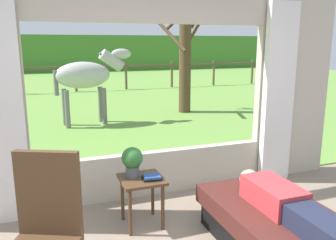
# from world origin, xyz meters

# --- Properties ---
(back_wall_with_window) EXTENTS (5.20, 0.12, 2.55)m
(back_wall_with_window) POSITION_xyz_m (0.00, 2.26, 1.25)
(back_wall_with_window) COLOR #BCB29E
(back_wall_with_window) RESTS_ON ground_plane
(curtain_panel_left) EXTENTS (0.44, 0.10, 2.40)m
(curtain_panel_left) POSITION_xyz_m (-1.69, 2.12, 1.20)
(curtain_panel_left) COLOR silver
(curtain_panel_left) RESTS_ON ground_plane
(curtain_panel_right) EXTENTS (0.44, 0.10, 2.40)m
(curtain_panel_right) POSITION_xyz_m (1.69, 2.12, 1.20)
(curtain_panel_right) COLOR silver
(curtain_panel_right) RESTS_ON ground_plane
(outdoor_pasture_lawn) EXTENTS (36.00, 21.68, 0.02)m
(outdoor_pasture_lawn) POSITION_xyz_m (0.00, 13.16, 0.01)
(outdoor_pasture_lawn) COLOR olive
(outdoor_pasture_lawn) RESTS_ON ground_plane
(distant_hill_ridge) EXTENTS (36.00, 2.00, 2.40)m
(distant_hill_ridge) POSITION_xyz_m (0.00, 23.00, 1.20)
(distant_hill_ridge) COLOR #447A2E
(distant_hill_ridge) RESTS_ON ground_plane
(recliner_sofa) EXTENTS (0.91, 1.70, 0.42)m
(recliner_sofa) POSITION_xyz_m (0.63, 0.57, 0.22)
(recliner_sofa) COLOR black
(recliner_sofa) RESTS_ON ground_plane
(reclining_person) EXTENTS (0.34, 1.43, 0.22)m
(reclining_person) POSITION_xyz_m (0.63, 0.52, 0.52)
(reclining_person) COLOR #B23338
(reclining_person) RESTS_ON recliner_sofa
(rocking_chair) EXTENTS (0.70, 0.81, 1.12)m
(rocking_chair) POSITION_xyz_m (-1.34, 0.74, 0.55)
(rocking_chair) COLOR #4C331E
(rocking_chair) RESTS_ON ground_plane
(side_table) EXTENTS (0.44, 0.44, 0.52)m
(side_table) POSITION_xyz_m (-0.38, 1.54, 0.43)
(side_table) COLOR #4C331E
(side_table) RESTS_ON ground_plane
(potted_plant) EXTENTS (0.22, 0.22, 0.32)m
(potted_plant) POSITION_xyz_m (-0.46, 1.60, 0.70)
(potted_plant) COLOR #4C5156
(potted_plant) RESTS_ON side_table
(book_stack) EXTENTS (0.20, 0.17, 0.04)m
(book_stack) POSITION_xyz_m (-0.29, 1.48, 0.54)
(book_stack) COLOR black
(book_stack) RESTS_ON side_table
(horse) EXTENTS (1.82, 0.69, 1.73)m
(horse) POSITION_xyz_m (-0.30, 6.37, 1.16)
(horse) COLOR #B2B2AD
(horse) RESTS_ON outdoor_pasture_lawn
(pasture_tree) EXTENTS (1.44, 1.50, 3.28)m
(pasture_tree) POSITION_xyz_m (2.40, 7.01, 1.54)
(pasture_tree) COLOR #4C3823
(pasture_tree) RESTS_ON outdoor_pasture_lawn
(pasture_fence_line) EXTENTS (16.10, 0.10, 1.10)m
(pasture_fence_line) POSITION_xyz_m (0.00, 12.28, 0.74)
(pasture_fence_line) COLOR brown
(pasture_fence_line) RESTS_ON outdoor_pasture_lawn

